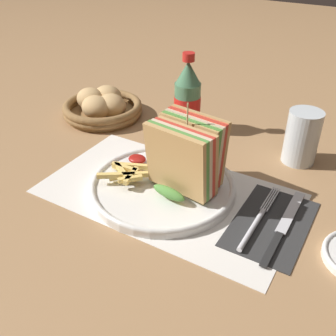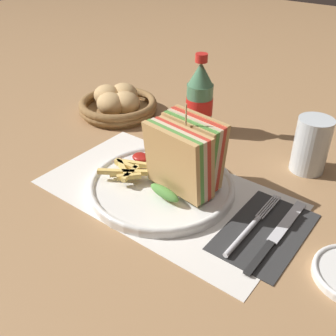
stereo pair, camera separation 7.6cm
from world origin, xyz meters
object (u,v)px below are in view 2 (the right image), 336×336
plate_main (162,185)px  fork (249,229)px  glass_near (310,148)px  bread_basket (118,104)px  coke_bottle_near (200,99)px  club_sandwich (185,156)px  knife (276,236)px

plate_main → fork: bearing=-2.4°
plate_main → glass_near: size_ratio=2.42×
plate_main → bread_basket: 0.37m
coke_bottle_near → bread_basket: coke_bottle_near is taller
club_sandwich → fork: (0.15, -0.03, -0.07)m
plate_main → club_sandwich: bearing=25.9°
club_sandwich → glass_near: 0.27m
fork → glass_near: glass_near is taller
knife → bread_basket: 0.58m
fork → coke_bottle_near: coke_bottle_near is taller
fork → knife: fork is taller
plate_main → glass_near: 0.31m
glass_near → knife: bearing=-80.5°
fork → glass_near: bearing=89.1°
plate_main → coke_bottle_near: coke_bottle_near is taller
fork → coke_bottle_near: size_ratio=1.00×
club_sandwich → coke_bottle_near: 0.26m
club_sandwich → glass_near: bearing=54.9°
glass_near → bread_basket: size_ratio=0.56×
coke_bottle_near → glass_near: coke_bottle_near is taller
coke_bottle_near → bread_basket: size_ratio=0.92×
knife → coke_bottle_near: size_ratio=1.12×
club_sandwich → coke_bottle_near: coke_bottle_near is taller
club_sandwich → coke_bottle_near: bearing=117.7°
club_sandwich → fork: 0.17m
club_sandwich → fork: club_sandwich is taller
knife → club_sandwich: bearing=176.7°
knife → bread_basket: bread_basket is taller
coke_bottle_near → bread_basket: 0.24m
club_sandwich → bread_basket: 0.40m
bread_basket → club_sandwich: bearing=-27.9°
plate_main → bread_basket: (-0.31, 0.20, 0.02)m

